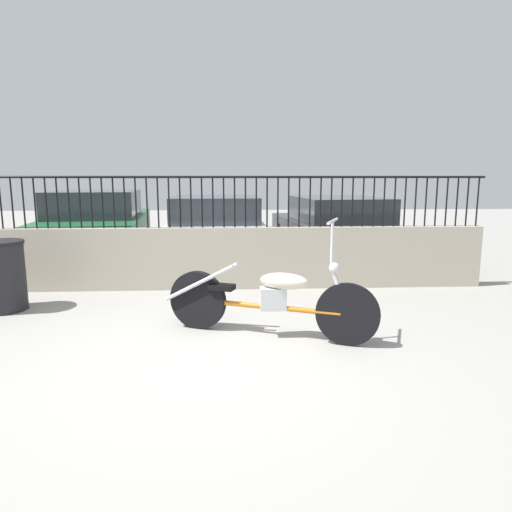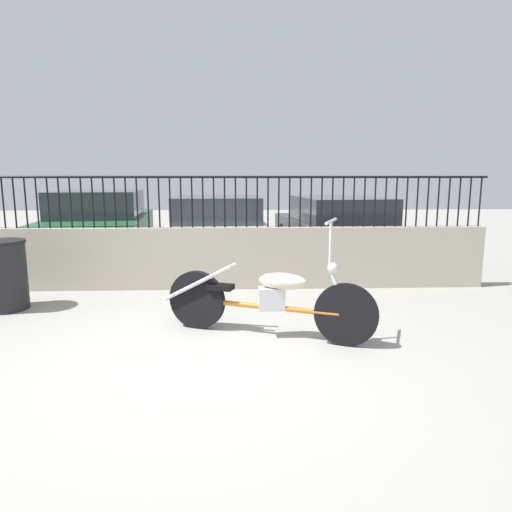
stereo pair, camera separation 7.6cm
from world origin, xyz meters
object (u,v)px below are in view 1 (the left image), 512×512
Objects in this scene: trash_bin at (1,276)px; car_white at (215,228)px; car_green at (98,226)px; motorcycle_orange at (260,298)px; car_dark_grey at (335,228)px.

car_white is (2.65, 3.47, 0.21)m from trash_bin.
car_white is at bearing -101.29° from car_green.
car_white is (-0.64, 4.60, 0.25)m from motorcycle_orange.
car_white is (2.45, -0.22, -0.05)m from car_green.
motorcycle_orange is 3.48m from trash_bin.
car_green reaches higher than car_dark_grey.
motorcycle_orange is at bearing -18.99° from trash_bin.
motorcycle_orange is at bearing -173.93° from car_white.
trash_bin is at bearing 170.82° from car_green.
car_green is 0.94× the size of car_dark_grey.
car_white is at bearing 84.84° from car_dark_grey.
car_dark_grey is (1.88, 4.64, 0.24)m from motorcycle_orange.
motorcycle_orange is 5.01m from car_dark_grey.
car_white is at bearing 119.80° from motorcycle_orange.
trash_bin is 6.25m from car_dark_grey.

